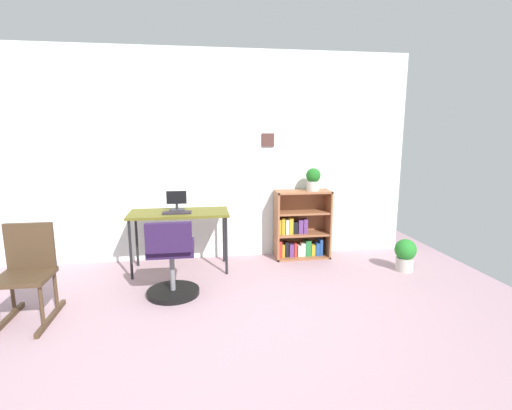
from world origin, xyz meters
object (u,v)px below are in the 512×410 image
Objects in this scene: desk at (179,217)px; keyboard at (177,213)px; office_chair at (172,263)px; potted_plant_on_shelf at (313,179)px; bookshelf_low at (300,228)px; monitor at (177,202)px; potted_plant_floor at (405,254)px; rocking_chair at (27,272)px.

keyboard is at bearing -102.55° from desk.
office_chair is at bearing -92.63° from keyboard.
bookshelf_low is at bearing 160.89° from potted_plant_on_shelf.
monitor is 0.71× the size of keyboard.
monitor reaches higher than potted_plant_floor.
monitor is 0.28× the size of rocking_chair.
bookshelf_low is 3.07× the size of potted_plant_on_shelf.
monitor is 1.70m from potted_plant_on_shelf.
bookshelf_low reaches higher than desk.
rocking_chair is at bearing -157.03° from potted_plant_on_shelf.
potted_plant_on_shelf is 1.40m from potted_plant_floor.
potted_plant_on_shelf is at bearing -19.11° from bookshelf_low.
office_chair is 2.67m from potted_plant_floor.
desk is at bearing 86.27° from office_chair.
keyboard is at bearing 37.16° from rocking_chair.
bookshelf_low is at bearing 24.88° from rocking_chair.
potted_plant_on_shelf is at bearing 10.16° from keyboard.
office_chair is at bearing 12.11° from rocking_chair.
desk is 1.62m from rocking_chair.
bookshelf_low is 0.65m from potted_plant_on_shelf.
desk is 3.95× the size of potted_plant_on_shelf.
rocking_chair is at bearing -155.12° from bookshelf_low.
desk is 4.91× the size of monitor.
potted_plant_floor is at bearing 8.72° from rocking_chair.
rocking_chair is 3.90m from potted_plant_floor.
office_chair is at bearing -146.79° from bookshelf_low.
bookshelf_low is at bearing 10.02° from desk.
potted_plant_on_shelf is at bearing 22.97° from rocking_chair.
potted_plant_floor is (2.65, 0.33, -0.15)m from office_chair.
rocking_chair is at bearing -167.89° from office_chair.
bookshelf_low reaches higher than keyboard.
monitor is 1.70m from rocking_chair.
bookshelf_low reaches higher than rocking_chair.
rocking_chair is (-1.20, -0.26, 0.07)m from office_chair.
keyboard is at bearing -169.84° from potted_plant_on_shelf.
potted_plant_on_shelf is 0.75× the size of potted_plant_floor.
rocking_chair is at bearing -171.28° from potted_plant_floor.
monitor is at bearing 104.59° from desk.
potted_plant_floor is at bearing -11.38° from monitor.
keyboard is 0.37× the size of bookshelf_low.
keyboard is at bearing -167.14° from bookshelf_low.
monitor is 1.61m from bookshelf_low.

